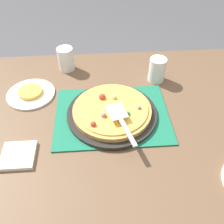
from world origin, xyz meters
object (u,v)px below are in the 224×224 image
at_px(plate_near_left, 31,94).
at_px(cup_near, 157,70).
at_px(pizza_server, 121,120).
at_px(napkin_stack, 18,155).
at_px(pizza_pan, 112,113).
at_px(cup_far, 66,59).
at_px(served_slice_left, 30,92).
at_px(pizza, 112,110).

relative_size(plate_near_left, cup_near, 1.83).
relative_size(pizza_server, napkin_stack, 1.94).
relative_size(pizza_pan, cup_far, 3.17).
distance_m(served_slice_left, cup_far, 0.26).
xyz_separation_m(plate_near_left, served_slice_left, (0.00, 0.00, 0.01)).
bearing_deg(pizza_server, pizza_pan, 106.22).
xyz_separation_m(pizza_pan, plate_near_left, (-0.37, 0.16, -0.01)).
xyz_separation_m(plate_near_left, cup_near, (0.60, 0.07, 0.06)).
distance_m(served_slice_left, pizza_server, 0.47).
height_order(cup_near, napkin_stack, cup_near).
height_order(plate_near_left, pizza_server, pizza_server).
bearing_deg(plate_near_left, pizza_pan, -23.74).
xyz_separation_m(pizza_pan, pizza, (-0.00, 0.00, 0.02)).
distance_m(pizza_pan, cup_far, 0.42).
distance_m(plate_near_left, served_slice_left, 0.01).
distance_m(pizza_pan, pizza, 0.02).
height_order(pizza_pan, napkin_stack, pizza_pan).
xyz_separation_m(plate_near_left, cup_far, (0.16, 0.20, 0.06)).
relative_size(pizza_pan, cup_near, 3.17).
bearing_deg(pizza_server, served_slice_left, 147.07).
relative_size(cup_near, cup_far, 1.00).
distance_m(pizza, served_slice_left, 0.40).
bearing_deg(plate_near_left, pizza, -23.76).
bearing_deg(pizza_server, napkin_stack, -166.09).
relative_size(served_slice_left, napkin_stack, 0.92).
height_order(pizza_pan, cup_near, cup_near).
bearing_deg(napkin_stack, plate_near_left, 91.84).
height_order(pizza, plate_near_left, pizza).
relative_size(pizza, napkin_stack, 2.75).
height_order(cup_far, napkin_stack, cup_far).
height_order(plate_near_left, cup_near, cup_near).
relative_size(pizza, cup_near, 2.75).
bearing_deg(pizza_pan, plate_near_left, 156.26).
bearing_deg(plate_near_left, served_slice_left, 0.00).
bearing_deg(pizza_pan, cup_far, 120.29).
distance_m(cup_near, cup_far, 0.46).
distance_m(pizza, plate_near_left, 0.40).
distance_m(pizza_pan, served_slice_left, 0.40).
xyz_separation_m(pizza, cup_far, (-0.21, 0.36, 0.03)).
xyz_separation_m(cup_far, napkin_stack, (-0.15, -0.55, -0.05)).
bearing_deg(cup_far, pizza_server, -62.36).
bearing_deg(pizza_pan, cup_near, 44.87).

